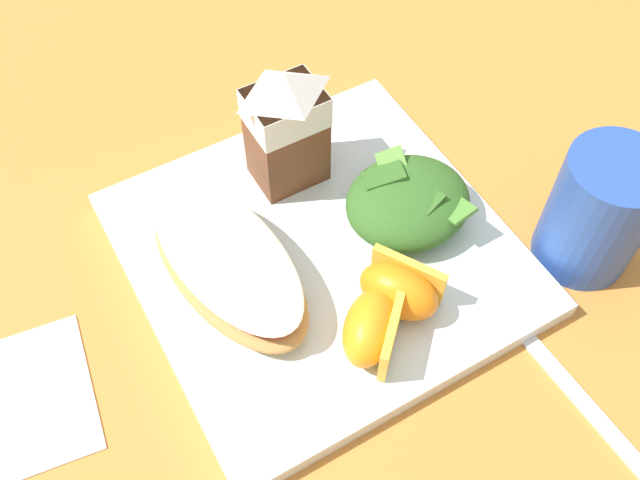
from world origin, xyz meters
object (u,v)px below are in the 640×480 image
object	(u,v)px
cheesy_pizza_bread	(228,263)
milk_carton	(286,124)
white_plate	(320,253)
metal_fork	(566,381)
orange_wedge_middle	(400,289)
orange_wedge_front	(372,328)
paper_napkin	(11,404)
drinking_blue_cup	(598,212)
green_salad_pile	(408,202)

from	to	relation	value
cheesy_pizza_bread	milk_carton	distance (m)	0.12
white_plate	metal_fork	world-z (taller)	white_plate
orange_wedge_middle	metal_fork	distance (m)	0.13
milk_carton	metal_fork	bearing A→B (deg)	-71.86
orange_wedge_front	orange_wedge_middle	xyz separation A→B (m)	(0.03, 0.02, 0.00)
paper_napkin	drinking_blue_cup	bearing A→B (deg)	-12.86
white_plate	paper_napkin	bearing A→B (deg)	179.73
green_salad_pile	drinking_blue_cup	bearing A→B (deg)	-39.14
white_plate	orange_wedge_front	distance (m)	0.09
cheesy_pizza_bread	orange_wedge_middle	world-z (taller)	orange_wedge_middle
metal_fork	white_plate	bearing A→B (deg)	118.89
cheesy_pizza_bread	drinking_blue_cup	xyz separation A→B (m)	(0.26, -0.11, 0.02)
orange_wedge_front	metal_fork	world-z (taller)	orange_wedge_front
cheesy_pizza_bread	orange_wedge_middle	size ratio (longest dim) A/B	2.55
white_plate	cheesy_pizza_bread	size ratio (longest dim) A/B	1.57
white_plate	metal_fork	size ratio (longest dim) A/B	1.49
cheesy_pizza_bread	green_salad_pile	distance (m)	0.15
milk_carton	orange_wedge_middle	size ratio (longest dim) A/B	1.57
drinking_blue_cup	white_plate	bearing A→B (deg)	151.99
paper_napkin	green_salad_pile	bearing A→B (deg)	-1.76
orange_wedge_middle	paper_napkin	world-z (taller)	orange_wedge_middle
orange_wedge_middle	metal_fork	bearing A→B (deg)	-55.24
orange_wedge_front	metal_fork	bearing A→B (deg)	-39.85
white_plate	green_salad_pile	bearing A→B (deg)	-6.75
orange_wedge_middle	drinking_blue_cup	world-z (taller)	drinking_blue_cup
white_plate	cheesy_pizza_bread	bearing A→B (deg)	171.32
white_plate	green_salad_pile	distance (m)	0.08
green_salad_pile	metal_fork	xyz separation A→B (m)	(0.02, -0.17, -0.03)
paper_napkin	drinking_blue_cup	size ratio (longest dim) A/B	1.04
milk_carton	orange_wedge_middle	bearing A→B (deg)	-86.18
cheesy_pizza_bread	green_salad_pile	bearing A→B (deg)	-7.70
cheesy_pizza_bread	paper_napkin	size ratio (longest dim) A/B	1.62
orange_wedge_middle	drinking_blue_cup	xyz separation A→B (m)	(0.16, -0.03, 0.02)
cheesy_pizza_bread	paper_napkin	xyz separation A→B (m)	(-0.18, -0.01, -0.03)
paper_napkin	drinking_blue_cup	distance (m)	0.45
paper_napkin	drinking_blue_cup	world-z (taller)	drinking_blue_cup
orange_wedge_front	metal_fork	size ratio (longest dim) A/B	0.36
milk_carton	orange_wedge_middle	distance (m)	0.16
green_salad_pile	orange_wedge_middle	world-z (taller)	green_salad_pile
cheesy_pizza_bread	metal_fork	size ratio (longest dim) A/B	0.95
white_plate	drinking_blue_cup	xyz separation A→B (m)	(0.18, -0.10, 0.04)
orange_wedge_middle	paper_napkin	size ratio (longest dim) A/B	0.64
white_plate	metal_fork	xyz separation A→B (m)	(0.10, -0.18, -0.01)
orange_wedge_front	paper_napkin	xyz separation A→B (m)	(-0.24, 0.09, -0.03)
white_plate	orange_wedge_middle	bearing A→B (deg)	-71.20
orange_wedge_middle	paper_napkin	distance (m)	0.28
metal_fork	drinking_blue_cup	xyz separation A→B (m)	(0.08, 0.08, 0.05)
paper_napkin	white_plate	bearing A→B (deg)	-0.27
white_plate	orange_wedge_middle	xyz separation A→B (m)	(0.02, -0.07, 0.03)
green_salad_pile	metal_fork	size ratio (longest dim) A/B	0.53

